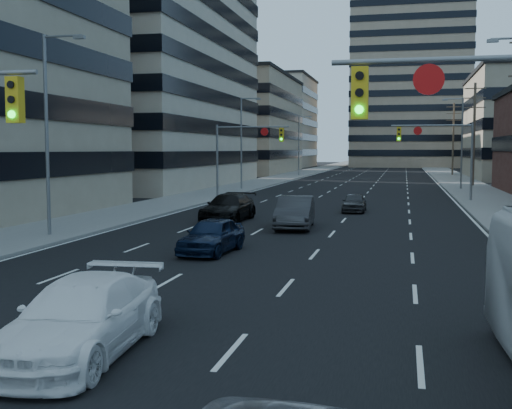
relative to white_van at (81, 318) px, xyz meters
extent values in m
cube|color=black|center=(0.96, 124.80, -0.72)|extent=(18.00, 300.00, 0.02)
cube|color=slate|center=(-10.54, 124.80, -0.66)|extent=(5.00, 300.00, 0.15)
cube|color=slate|center=(12.46, 124.80, -0.66)|extent=(5.00, 300.00, 0.15)
cube|color=#ADA089|center=(-26.04, 54.80, 13.27)|extent=(26.00, 34.00, 28.00)
cube|color=gray|center=(-23.04, 94.80, 7.27)|extent=(20.00, 30.00, 16.00)
cube|color=gray|center=(6.96, 144.80, 28.27)|extent=(26.00, 26.00, 58.00)
cube|color=#ADA089|center=(-27.04, 134.80, 9.27)|extent=(24.00, 24.00, 20.00)
cube|color=gold|center=(-3.14, 2.80, 4.42)|extent=(0.35, 0.28, 1.10)
cylinder|color=black|center=(-3.14, 2.64, 4.77)|extent=(0.18, 0.06, 0.18)
cylinder|color=black|center=(-3.14, 2.64, 4.42)|extent=(0.18, 0.06, 0.18)
cylinder|color=#0CE526|center=(-3.14, 2.64, 4.07)|extent=(0.18, 0.06, 0.18)
cylinder|color=slate|center=(7.71, 2.80, 5.07)|extent=(6.50, 0.12, 0.12)
cube|color=gold|center=(5.06, 2.80, 4.42)|extent=(0.35, 0.28, 1.10)
cylinder|color=black|center=(5.06, 2.64, 4.77)|extent=(0.18, 0.06, 0.18)
cylinder|color=black|center=(5.06, 2.64, 4.42)|extent=(0.18, 0.06, 0.18)
cylinder|color=#0CE526|center=(5.06, 2.64, 4.07)|extent=(0.18, 0.06, 0.18)
cylinder|color=white|center=(6.46, 2.77, 4.67)|extent=(0.64, 0.06, 0.64)
cylinder|color=slate|center=(-9.04, 39.80, 2.27)|extent=(0.18, 0.18, 6.00)
cylinder|color=slate|center=(-6.04, 39.80, 5.07)|extent=(6.00, 0.12, 0.12)
cube|color=gold|center=(-3.64, 39.80, 4.42)|extent=(0.35, 0.28, 1.10)
cylinder|color=black|center=(-3.64, 39.64, 4.77)|extent=(0.18, 0.06, 0.18)
cylinder|color=black|center=(-3.64, 39.64, 4.42)|extent=(0.18, 0.06, 0.18)
cylinder|color=#0CE526|center=(-3.64, 39.64, 4.07)|extent=(0.18, 0.06, 0.18)
cylinder|color=white|center=(-5.04, 39.77, 4.67)|extent=(0.64, 0.06, 0.64)
cylinder|color=slate|center=(10.96, 39.80, 2.27)|extent=(0.18, 0.18, 6.00)
cylinder|color=slate|center=(7.96, 39.80, 5.07)|extent=(6.00, 0.12, 0.12)
cube|color=gold|center=(5.56, 39.80, 4.42)|extent=(0.35, 0.28, 1.10)
cylinder|color=black|center=(5.56, 39.64, 4.77)|extent=(0.18, 0.06, 0.18)
cylinder|color=black|center=(5.56, 39.64, 4.42)|extent=(0.18, 0.06, 0.18)
cylinder|color=#0CE526|center=(5.56, 39.64, 4.07)|extent=(0.18, 0.06, 0.18)
cylinder|color=white|center=(6.96, 39.77, 4.67)|extent=(0.64, 0.06, 0.64)
cylinder|color=#4C3D2D|center=(13.16, 60.80, 4.77)|extent=(0.28, 0.28, 11.00)
cube|color=#4C3D2D|center=(13.16, 60.80, 9.67)|extent=(2.20, 0.10, 0.10)
cube|color=#4C3D2D|center=(13.16, 60.80, 8.67)|extent=(2.20, 0.10, 0.10)
cube|color=#4C3D2D|center=(13.16, 60.80, 7.67)|extent=(2.20, 0.10, 0.10)
cylinder|color=#4C3D2D|center=(13.16, 90.80, 4.77)|extent=(0.28, 0.28, 11.00)
cube|color=#4C3D2D|center=(13.16, 90.80, 9.67)|extent=(2.20, 0.10, 0.10)
cube|color=#4C3D2D|center=(13.16, 90.80, 8.67)|extent=(2.20, 0.10, 0.10)
cube|color=#4C3D2D|center=(13.16, 90.80, 7.67)|extent=(2.20, 0.10, 0.10)
cylinder|color=slate|center=(-9.54, 14.80, 3.77)|extent=(0.16, 0.16, 9.00)
cylinder|color=slate|center=(-8.64, 14.80, 8.17)|extent=(1.80, 0.10, 0.10)
cube|color=slate|center=(-7.84, 14.80, 8.09)|extent=(0.50, 0.22, 0.14)
cylinder|color=slate|center=(-9.54, 49.80, 3.77)|extent=(0.16, 0.16, 9.00)
cylinder|color=slate|center=(-8.64, 49.80, 8.17)|extent=(1.80, 0.10, 0.10)
cube|color=slate|center=(-7.84, 49.80, 8.09)|extent=(0.50, 0.22, 0.14)
cylinder|color=slate|center=(-9.54, 84.80, 3.77)|extent=(0.16, 0.16, 9.00)
cylinder|color=slate|center=(-8.64, 84.80, 8.17)|extent=(1.80, 0.10, 0.10)
cube|color=slate|center=(-7.84, 84.80, 8.09)|extent=(0.50, 0.22, 0.14)
cylinder|color=slate|center=(10.56, 19.80, 8.17)|extent=(1.80, 0.10, 0.10)
cube|color=slate|center=(9.76, 19.80, 8.09)|extent=(0.50, 0.22, 0.14)
cylinder|color=slate|center=(11.46, 54.80, 3.77)|extent=(0.16, 0.16, 9.00)
cylinder|color=slate|center=(10.56, 54.80, 8.17)|extent=(1.80, 0.10, 0.10)
cube|color=slate|center=(9.76, 54.80, 8.09)|extent=(0.50, 0.22, 0.14)
imported|color=white|center=(0.00, 0.00, 0.00)|extent=(2.34, 5.15, 1.46)
imported|color=black|center=(-1.11, 12.24, -0.04)|extent=(1.93, 4.15, 1.38)
imported|color=#323234|center=(0.70, 20.64, 0.08)|extent=(2.09, 5.02, 1.61)
imported|color=black|center=(-3.43, 23.00, 0.03)|extent=(2.33, 5.30, 1.51)
imported|color=#343436|center=(2.96, 29.85, -0.12)|extent=(1.49, 3.60, 1.22)
camera|label=1|loc=(6.01, -11.04, 3.23)|focal=45.00mm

